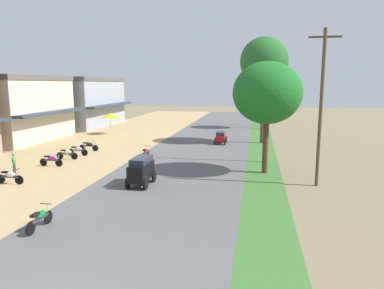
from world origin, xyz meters
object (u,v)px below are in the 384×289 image
(utility_pole_near, at_px, (321,106))
(car_sedan_red, at_px, (221,137))
(streetlamp_mid, at_px, (261,92))
(parked_motorbike_second, at_px, (10,176))
(parked_motorbike_third, at_px, (51,160))
(car_van_black, at_px, (141,170))
(motorbike_ahead_fourth, at_px, (146,152))
(median_tree_second, at_px, (264,61))
(parked_motorbike_fourth, at_px, (67,153))
(median_tree_third, at_px, (263,76))
(streetlamp_near, at_px, (265,107))
(median_tree_nearest, at_px, (267,93))
(vendor_umbrella, at_px, (110,115))
(pedestrian_on_shoulder, at_px, (14,163))
(motorbike_ahead_third, at_px, (40,217))
(parked_motorbike_sixth, at_px, (89,145))
(parked_motorbike_fifth, at_px, (78,150))

(utility_pole_near, bearing_deg, car_sedan_red, 117.23)
(streetlamp_mid, xyz_separation_m, utility_pole_near, (3.00, -30.53, -0.12))
(parked_motorbike_second, height_order, parked_motorbike_third, same)
(car_van_black, relative_size, motorbike_ahead_fourth, 1.34)
(utility_pole_near, distance_m, car_van_black, 11.12)
(parked_motorbike_second, relative_size, median_tree_second, 0.17)
(parked_motorbike_fourth, xyz_separation_m, utility_pole_near, (18.47, -4.12, 4.20))
(streetlamp_mid, xyz_separation_m, car_van_black, (-7.29, -32.49, -3.86))
(median_tree_third, distance_m, motorbike_ahead_fourth, 24.51)
(streetlamp_near, bearing_deg, motorbike_ahead_fourth, -177.87)
(median_tree_nearest, xyz_separation_m, car_sedan_red, (-4.12, 11.38, -4.68))
(vendor_umbrella, distance_m, streetlamp_mid, 21.65)
(median_tree_third, bearing_deg, pedestrian_on_shoulder, -119.23)
(pedestrian_on_shoulder, distance_m, motorbike_ahead_third, 9.88)
(vendor_umbrella, xyz_separation_m, streetlamp_near, (17.76, -12.48, 1.97))
(parked_motorbike_sixth, xyz_separation_m, vendor_umbrella, (-2.35, 10.61, 1.75))
(median_tree_second, bearing_deg, streetlamp_near, -89.71)
(parked_motorbike_sixth, height_order, vendor_umbrella, vendor_umbrella)
(parked_motorbike_sixth, bearing_deg, streetlamp_mid, 55.87)
(median_tree_second, xyz_separation_m, streetlamp_near, (0.05, -9.10, -3.92))
(parked_motorbike_sixth, xyz_separation_m, streetlamp_mid, (15.41, 22.73, 4.33))
(median_tree_second, distance_m, utility_pole_near, 15.72)
(vendor_umbrella, height_order, streetlamp_mid, streetlamp_mid)
(parked_motorbike_third, bearing_deg, parked_motorbike_fourth, 92.36)
(median_tree_third, relative_size, motorbike_ahead_third, 5.02)
(parked_motorbike_fourth, relative_size, utility_pole_near, 0.20)
(parked_motorbike_fifth, distance_m, vendor_umbrella, 13.13)
(car_sedan_red, xyz_separation_m, motorbike_ahead_third, (-5.28, -22.80, -0.17))
(parked_motorbike_third, height_order, utility_pole_near, utility_pole_near)
(streetlamp_mid, bearing_deg, median_tree_second, -90.17)
(motorbike_ahead_third, bearing_deg, car_van_black, 73.24)
(parked_motorbike_second, distance_m, parked_motorbike_fifth, 8.73)
(parked_motorbike_fourth, distance_m, pedestrian_on_shoulder, 5.76)
(streetlamp_near, bearing_deg, parked_motorbike_fifth, -178.85)
(vendor_umbrella, distance_m, streetlamp_near, 21.80)
(parked_motorbike_second, distance_m, streetlamp_near, 18.05)
(median_tree_third, distance_m, motorbike_ahead_third, 37.96)
(median_tree_second, bearing_deg, motorbike_ahead_third, -111.30)
(parked_motorbike_third, xyz_separation_m, car_van_black, (8.08, -3.63, 0.47))
(median_tree_nearest, distance_m, streetlamp_mid, 28.08)
(median_tree_nearest, distance_m, motorbike_ahead_third, 15.56)
(median_tree_nearest, bearing_deg, motorbike_ahead_fourth, 161.62)
(median_tree_nearest, height_order, car_sedan_red, median_tree_nearest)
(parked_motorbike_fourth, xyz_separation_m, car_van_black, (8.18, -6.09, 0.47))
(parked_motorbike_sixth, xyz_separation_m, pedestrian_on_shoulder, (-0.57, -9.39, 0.41))
(streetlamp_near, xyz_separation_m, car_van_black, (-7.29, -7.89, -3.25))
(median_tree_third, height_order, motorbike_ahead_third, median_tree_third)
(parked_motorbike_sixth, distance_m, median_tree_second, 18.62)
(parked_motorbike_fourth, height_order, median_tree_second, median_tree_second)
(parked_motorbike_sixth, height_order, car_sedan_red, car_sedan_red)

